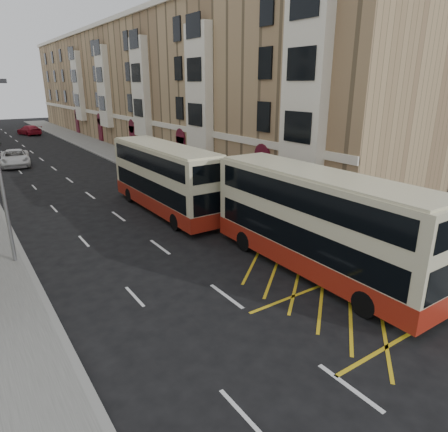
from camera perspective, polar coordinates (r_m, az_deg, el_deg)
ground at (r=13.45m, az=10.54°, el=-18.22°), size 200.00×200.00×0.00m
pavement_right at (r=41.43m, az=-11.09°, el=7.12°), size 4.00×120.00×0.15m
kerb_right at (r=40.70m, az=-13.68°, el=6.74°), size 0.25×120.00×0.15m
road_markings at (r=53.62m, az=-25.62°, el=8.11°), size 10.00×110.00×0.01m
terrace_right at (r=57.52m, az=-11.42°, el=17.65°), size 10.75×79.00×15.25m
guard_railing at (r=20.60m, az=11.99°, el=-2.16°), size 0.06×6.56×1.01m
double_decker_front at (r=17.51m, az=13.14°, el=-1.01°), size 2.65×11.23×4.47m
double_decker_rear at (r=25.77m, az=-8.45°, el=5.32°), size 2.50×10.85×4.33m
pedestrian_far at (r=19.88m, az=16.22°, el=-2.48°), size 1.20×1.03×1.93m
white_van at (r=45.86m, az=-27.69°, el=7.36°), size 3.37×6.07×1.61m
car_red at (r=73.12m, az=-26.06°, el=10.97°), size 3.47×5.68×1.54m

